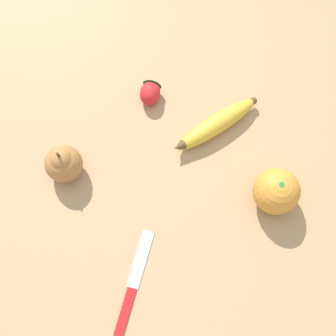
# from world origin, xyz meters

# --- Properties ---
(ground_plane) EXTENTS (3.00, 3.00, 0.00)m
(ground_plane) POSITION_xyz_m (0.00, 0.00, 0.00)
(ground_plane) COLOR tan
(banana) EXTENTS (0.20, 0.06, 0.04)m
(banana) POSITION_xyz_m (-0.16, -0.01, 0.02)
(banana) COLOR gold
(banana) RESTS_ON ground_plane
(orange) EXTENTS (0.09, 0.09, 0.09)m
(orange) POSITION_xyz_m (-0.15, 0.17, 0.04)
(orange) COLOR orange
(orange) RESTS_ON ground_plane
(pear) EXTENTS (0.07, 0.07, 0.09)m
(pear) POSITION_xyz_m (0.12, -0.12, 0.04)
(pear) COLOR #B2753D
(pear) RESTS_ON ground_plane
(strawberry) EXTENTS (0.07, 0.07, 0.04)m
(strawberry) POSITION_xyz_m (-0.11, -0.15, 0.02)
(strawberry) COLOR red
(strawberry) RESTS_ON ground_plane
(paring_knife) EXTENTS (0.17, 0.13, 0.01)m
(paring_knife) POSITION_xyz_m (0.16, 0.13, 0.00)
(paring_knife) COLOR silver
(paring_knife) RESTS_ON ground_plane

